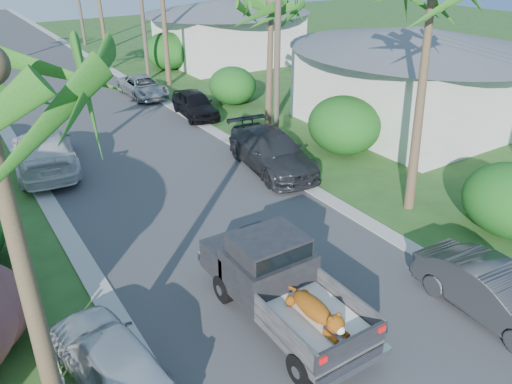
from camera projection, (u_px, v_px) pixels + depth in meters
road at (78, 103)px, 28.87m from camera, size 8.00×100.00×0.02m
curb_right at (148, 92)px, 30.95m from camera, size 0.60×100.00×0.06m
pickup_truck at (275, 278)px, 12.22m from camera, size 1.98×5.12×2.06m
parked_car_rn at (493, 293)px, 12.24m from camera, size 1.57×4.11×1.34m
parked_car_rm at (272, 152)px, 20.22m from camera, size 2.80×5.46×1.52m
parked_car_rf at (195, 104)px, 26.37m from camera, size 2.06×4.14×1.36m
parked_car_rd at (143, 87)px, 29.79m from camera, size 1.99×4.28×1.19m
parked_car_ln at (110, 359)px, 10.33m from camera, size 2.06×4.03×1.31m
parked_car_lf at (45, 151)px, 20.11m from camera, size 3.04×5.88×1.63m
palm_r_b at (270, 3)px, 21.91m from camera, size 4.40×4.40×7.20m
shrub_r_a at (512, 200)px, 15.58m from camera, size 2.80×3.08×2.30m
shrub_r_b at (344, 125)px, 21.62m from camera, size 3.00×3.30×2.50m
shrub_r_c at (233, 86)px, 28.30m from camera, size 2.60×2.86×2.10m
shrub_r_d at (168, 51)px, 35.92m from camera, size 3.20×3.52×2.60m
picket_fence at (43, 337)px, 11.13m from camera, size 0.10×11.00×1.00m
house_right_near at (411, 82)px, 24.46m from camera, size 8.00×9.00×4.80m
house_right_far at (228, 33)px, 37.98m from camera, size 9.00×8.00×4.60m
utility_pole_b at (277, 44)px, 20.54m from camera, size 1.60×0.26×9.00m
utility_pole_c at (142, 7)px, 31.77m from camera, size 1.60×0.26×9.00m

